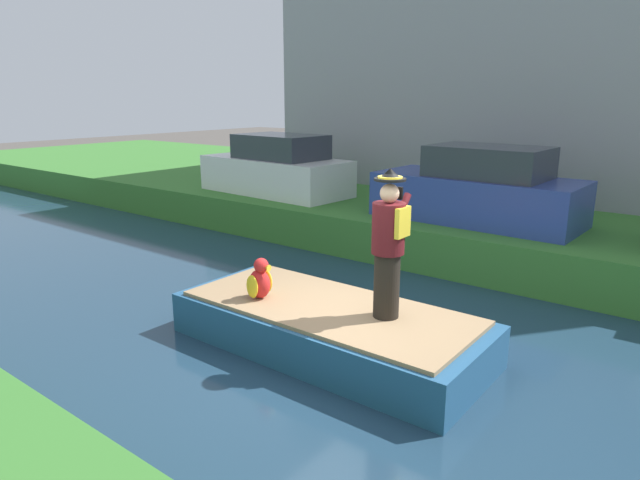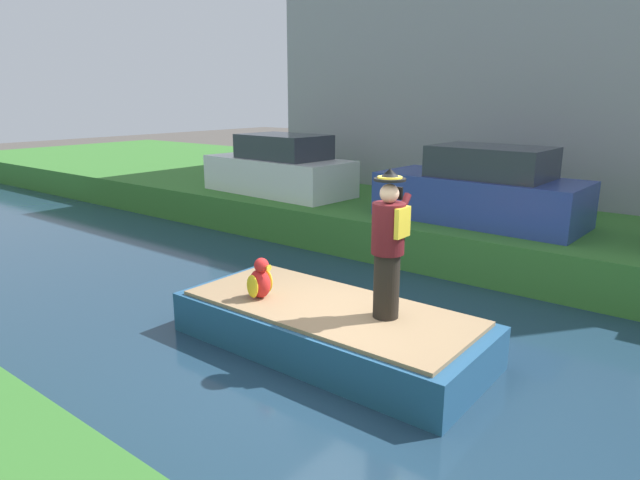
# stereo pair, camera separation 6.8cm
# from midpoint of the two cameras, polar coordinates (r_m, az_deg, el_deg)

# --- Properties ---
(ground_plane) EXTENTS (80.00, 80.00, 0.00)m
(ground_plane) POSITION_cam_midpoint_polar(r_m,az_deg,el_deg) (7.33, 3.89, -12.80)
(ground_plane) COLOR #4C4742
(canal_water) EXTENTS (7.16, 48.00, 0.10)m
(canal_water) POSITION_cam_midpoint_polar(r_m,az_deg,el_deg) (7.31, 3.90, -12.45)
(canal_water) COLOR #1E384C
(canal_water) RESTS_ON ground
(grass_bank_far) EXTENTS (10.16, 48.00, 0.93)m
(grass_bank_far) POSITION_cam_midpoint_polar(r_m,az_deg,el_deg) (14.84, 22.91, 2.18)
(grass_bank_far) COLOR #38752D
(grass_bank_far) RESTS_ON ground
(boat) EXTENTS (1.81, 4.20, 0.61)m
(boat) POSITION_cam_midpoint_polar(r_m,az_deg,el_deg) (7.43, 0.61, -8.96)
(boat) COLOR #23517A
(boat) RESTS_ON canal_water
(person_pirate) EXTENTS (0.61, 0.42, 1.85)m
(person_pirate) POSITION_cam_midpoint_polar(r_m,az_deg,el_deg) (6.71, 6.79, -0.50)
(person_pirate) COLOR black
(person_pirate) RESTS_ON boat
(parrot_plush) EXTENTS (0.36, 0.34, 0.57)m
(parrot_plush) POSITION_cam_midpoint_polar(r_m,az_deg,el_deg) (7.53, -6.48, -4.20)
(parrot_plush) COLOR red
(parrot_plush) RESTS_ON boat
(parked_car_blue) EXTENTS (1.84, 4.06, 1.50)m
(parked_car_blue) POSITION_cam_midpoint_polar(r_m,az_deg,el_deg) (11.46, 15.91, 4.98)
(parked_car_blue) COLOR #2D4293
(parked_car_blue) RESTS_ON grass_bank_far
(parked_car_white) EXTENTS (1.96, 4.10, 1.50)m
(parked_car_white) POSITION_cam_midpoint_polar(r_m,az_deg,el_deg) (14.33, -4.65, 7.33)
(parked_car_white) COLOR white
(parked_car_white) RESTS_ON grass_bank_far
(building_row) EXTENTS (5.75, 13.61, 7.87)m
(building_row) POSITION_cam_midpoint_polar(r_m,az_deg,el_deg) (16.69, 22.40, 18.74)
(building_row) COLOR #93939E
(building_row) RESTS_ON grass_bank_far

